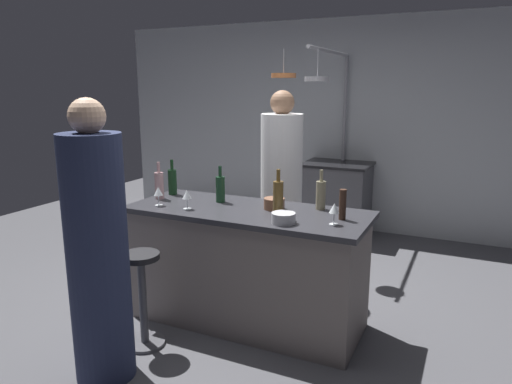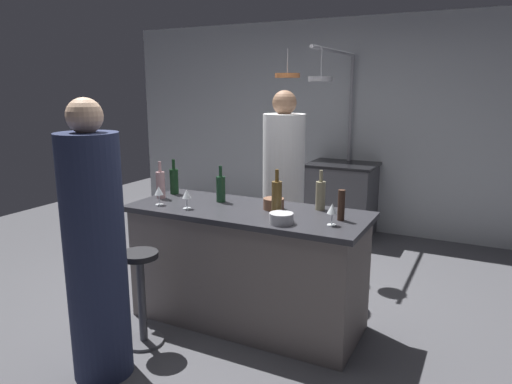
{
  "view_description": "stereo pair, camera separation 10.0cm",
  "coord_description": "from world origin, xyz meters",
  "px_view_note": "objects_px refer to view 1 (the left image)",
  "views": [
    {
      "loc": [
        1.48,
        -3.0,
        1.78
      ],
      "look_at": [
        0.0,
        0.15,
        1.0
      ],
      "focal_mm": 32.83,
      "sensor_mm": 36.0,
      "label": 1
    },
    {
      "loc": [
        1.57,
        -2.96,
        1.78
      ],
      "look_at": [
        0.0,
        0.15,
        1.0
      ],
      "focal_mm": 32.83,
      "sensor_mm": 36.0,
      "label": 2
    }
  ],
  "objects_px": {
    "stove_range": "(336,199)",
    "wine_bottle_white": "(321,194)",
    "guest_left": "(98,255)",
    "chef": "(281,197)",
    "wine_glass_near_left_guest": "(187,195)",
    "bar_stool_left": "(143,295)",
    "wine_glass_near_right_guest": "(334,209)",
    "mixing_bowl_wooden": "(274,204)",
    "wine_glass_by_chef": "(158,192)",
    "wine_bottle_amber": "(278,198)",
    "wine_bottle_red": "(172,181)",
    "wine_bottle_green": "(220,188)",
    "mixing_bowl_steel": "(283,218)",
    "wine_bottle_rose": "(159,185)",
    "pepper_mill": "(343,205)"
  },
  "relations": [
    {
      "from": "stove_range",
      "to": "bar_stool_left",
      "type": "relative_size",
      "value": 1.31
    },
    {
      "from": "mixing_bowl_steel",
      "to": "wine_glass_near_left_guest",
      "type": "bearing_deg",
      "value": 177.46
    },
    {
      "from": "bar_stool_left",
      "to": "wine_bottle_red",
      "type": "height_order",
      "value": "wine_bottle_red"
    },
    {
      "from": "guest_left",
      "to": "wine_glass_near_right_guest",
      "type": "bearing_deg",
      "value": 36.8
    },
    {
      "from": "guest_left",
      "to": "wine_glass_near_right_guest",
      "type": "distance_m",
      "value": 1.5
    },
    {
      "from": "wine_bottle_green",
      "to": "wine_glass_near_left_guest",
      "type": "relative_size",
      "value": 1.96
    },
    {
      "from": "stove_range",
      "to": "chef",
      "type": "height_order",
      "value": "chef"
    },
    {
      "from": "chef",
      "to": "guest_left",
      "type": "distance_m",
      "value": 1.88
    },
    {
      "from": "stove_range",
      "to": "wine_bottle_white",
      "type": "distance_m",
      "value": 2.34
    },
    {
      "from": "stove_range",
      "to": "wine_bottle_amber",
      "type": "distance_m",
      "value": 2.62
    },
    {
      "from": "chef",
      "to": "wine_bottle_rose",
      "type": "distance_m",
      "value": 1.11
    },
    {
      "from": "stove_range",
      "to": "mixing_bowl_wooden",
      "type": "height_order",
      "value": "mixing_bowl_wooden"
    },
    {
      "from": "wine_bottle_green",
      "to": "wine_bottle_amber",
      "type": "height_order",
      "value": "wine_bottle_amber"
    },
    {
      "from": "wine_bottle_red",
      "to": "mixing_bowl_steel",
      "type": "xyz_separation_m",
      "value": [
        1.16,
        -0.4,
        -0.08
      ]
    },
    {
      "from": "wine_bottle_white",
      "to": "wine_glass_near_right_guest",
      "type": "relative_size",
      "value": 2.02
    },
    {
      "from": "bar_stool_left",
      "to": "wine_glass_near_left_guest",
      "type": "xyz_separation_m",
      "value": [
        0.11,
        0.43,
        0.63
      ]
    },
    {
      "from": "stove_range",
      "to": "wine_bottle_green",
      "type": "bearing_deg",
      "value": -97.1
    },
    {
      "from": "pepper_mill",
      "to": "wine_bottle_white",
      "type": "height_order",
      "value": "wine_bottle_white"
    },
    {
      "from": "wine_bottle_amber",
      "to": "wine_glass_by_chef",
      "type": "distance_m",
      "value": 0.94
    },
    {
      "from": "wine_glass_near_right_guest",
      "to": "wine_glass_by_chef",
      "type": "xyz_separation_m",
      "value": [
        -1.35,
        -0.08,
        0.0
      ]
    },
    {
      "from": "wine_bottle_amber",
      "to": "wine_glass_near_right_guest",
      "type": "distance_m",
      "value": 0.41
    },
    {
      "from": "mixing_bowl_wooden",
      "to": "wine_bottle_rose",
      "type": "bearing_deg",
      "value": -174.65
    },
    {
      "from": "chef",
      "to": "wine_glass_near_left_guest",
      "type": "bearing_deg",
      "value": -108.66
    },
    {
      "from": "guest_left",
      "to": "mixing_bowl_wooden",
      "type": "xyz_separation_m",
      "value": [
        0.68,
        1.1,
        0.14
      ]
    },
    {
      "from": "chef",
      "to": "wine_bottle_white",
      "type": "relative_size",
      "value": 5.96
    },
    {
      "from": "bar_stool_left",
      "to": "wine_bottle_rose",
      "type": "bearing_deg",
      "value": 114.67
    },
    {
      "from": "wine_bottle_green",
      "to": "mixing_bowl_wooden",
      "type": "relative_size",
      "value": 1.86
    },
    {
      "from": "wine_glass_near_left_guest",
      "to": "mixing_bowl_wooden",
      "type": "height_order",
      "value": "wine_glass_near_left_guest"
    },
    {
      "from": "bar_stool_left",
      "to": "wine_glass_near_right_guest",
      "type": "bearing_deg",
      "value": 22.76
    },
    {
      "from": "guest_left",
      "to": "wine_bottle_white",
      "type": "distance_m",
      "value": 1.6
    },
    {
      "from": "guest_left",
      "to": "mixing_bowl_steel",
      "type": "distance_m",
      "value": 1.19
    },
    {
      "from": "chef",
      "to": "mixing_bowl_steel",
      "type": "relative_size",
      "value": 10.95
    },
    {
      "from": "guest_left",
      "to": "wine_bottle_white",
      "type": "bearing_deg",
      "value": 51.4
    },
    {
      "from": "wine_bottle_white",
      "to": "wine_glass_by_chef",
      "type": "height_order",
      "value": "wine_bottle_white"
    },
    {
      "from": "chef",
      "to": "wine_glass_by_chef",
      "type": "bearing_deg",
      "value": -120.5
    },
    {
      "from": "wine_bottle_red",
      "to": "wine_glass_near_right_guest",
      "type": "bearing_deg",
      "value": -11.26
    },
    {
      "from": "pepper_mill",
      "to": "wine_bottle_amber",
      "type": "relative_size",
      "value": 0.63
    },
    {
      "from": "bar_stool_left",
      "to": "pepper_mill",
      "type": "xyz_separation_m",
      "value": [
        1.21,
        0.65,
        0.63
      ]
    },
    {
      "from": "stove_range",
      "to": "wine_glass_near_left_guest",
      "type": "distance_m",
      "value": 2.73
    },
    {
      "from": "wine_bottle_rose",
      "to": "wine_bottle_red",
      "type": "bearing_deg",
      "value": 88.78
    },
    {
      "from": "bar_stool_left",
      "to": "wine_bottle_white",
      "type": "bearing_deg",
      "value": 40.55
    },
    {
      "from": "wine_bottle_green",
      "to": "pepper_mill",
      "type": "bearing_deg",
      "value": -4.77
    },
    {
      "from": "wine_bottle_rose",
      "to": "wine_glass_near_right_guest",
      "type": "relative_size",
      "value": 2.05
    },
    {
      "from": "pepper_mill",
      "to": "wine_bottle_amber",
      "type": "bearing_deg",
      "value": -164.6
    },
    {
      "from": "stove_range",
      "to": "pepper_mill",
      "type": "xyz_separation_m",
      "value": [
        0.71,
        -2.42,
        0.56
      ]
    },
    {
      "from": "bar_stool_left",
      "to": "mixing_bowl_wooden",
      "type": "height_order",
      "value": "mixing_bowl_wooden"
    },
    {
      "from": "wine_glass_by_chef",
      "to": "mixing_bowl_wooden",
      "type": "height_order",
      "value": "wine_glass_by_chef"
    },
    {
      "from": "wine_bottle_rose",
      "to": "mixing_bowl_steel",
      "type": "bearing_deg",
      "value": -10.88
    },
    {
      "from": "guest_left",
      "to": "wine_bottle_red",
      "type": "height_order",
      "value": "guest_left"
    },
    {
      "from": "wine_bottle_white",
      "to": "wine_bottle_green",
      "type": "height_order",
      "value": "wine_bottle_white"
    }
  ]
}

